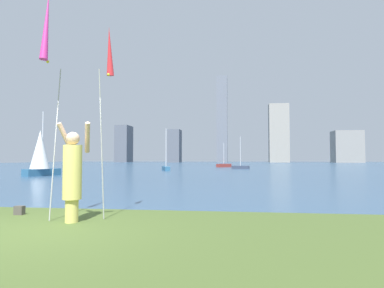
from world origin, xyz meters
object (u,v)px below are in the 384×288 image
person (73,173)px  sailboat_1 (224,165)px  kite_flag_left (47,31)px  sailboat_2 (40,153)px  sailboat_0 (240,167)px  kite_flag_right (109,57)px  sailboat_5 (166,167)px  bag (19,210)px

person → sailboat_1: (1.87, 40.84, -0.72)m
kite_flag_left → sailboat_2: sailboat_2 is taller
kite_flag_left → sailboat_0: bearing=82.2°
sailboat_0 → sailboat_1: size_ratio=1.13×
kite_flag_left → kite_flag_right: kite_flag_left is taller
kite_flag_right → sailboat_0: (3.56, 32.78, -3.25)m
sailboat_2 → sailboat_5: bearing=59.2°
person → kite_flag_right: bearing=60.9°
kite_flag_left → kite_flag_right: 1.30m
kite_flag_left → sailboat_5: 28.12m
kite_flag_right → sailboat_5: size_ratio=0.94×
sailboat_2 → bag: bearing=-59.1°
sailboat_1 → sailboat_2: 27.94m
kite_flag_right → sailboat_2: (-11.23, 15.36, -1.87)m
person → sailboat_1: sailboat_1 is taller
person → sailboat_1: bearing=99.6°
kite_flag_left → sailboat_2: (-10.21, 16.11, -2.20)m
kite_flag_right → bag: size_ratio=20.71×
person → sailboat_0: sailboat_0 is taller
bag → sailboat_1: 40.32m
person → sailboat_0: bearing=95.2°
bag → sailboat_5: 26.95m
kite_flag_left → sailboat_2: bearing=122.4°
sailboat_0 → sailboat_1: (-2.20, 7.48, 0.03)m
sailboat_0 → sailboat_5: sailboat_5 is taller
sailboat_1 → sailboat_5: 14.48m
bag → sailboat_5: sailboat_5 is taller
person → kite_flag_left: 2.89m
sailboat_2 → sailboat_5: (6.90, 11.60, -1.32)m
kite_flag_right → bag: (-2.11, 0.10, -3.39)m
bag → sailboat_2: 17.85m
person → sailboat_5: bearing=110.1°
kite_flag_left → sailboat_1: (2.38, 41.02, -3.55)m
sailboat_5 → person: bearing=-82.1°
kite_flag_left → kite_flag_right: bearing=36.4°
kite_flag_right → sailboat_2: 19.12m
kite_flag_left → sailboat_5: kite_flag_left is taller
bag → sailboat_5: (-2.22, 26.86, 0.21)m
sailboat_0 → sailboat_1: sailboat_0 is taller
sailboat_1 → bag: bearing=-94.9°
kite_flag_left → sailboat_1: bearing=86.7°
person → sailboat_2: 19.22m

